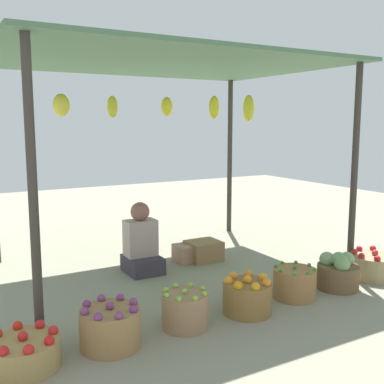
{
  "coord_description": "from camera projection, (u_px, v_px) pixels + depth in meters",
  "views": [
    {
      "loc": [
        -2.28,
        -4.58,
        1.64
      ],
      "look_at": [
        0.0,
        -0.58,
        0.95
      ],
      "focal_mm": 43.5,
      "sensor_mm": 36.0,
      "label": 1
    }
  ],
  "objects": [
    {
      "name": "ground_plane",
      "position": [
        167.0,
        268.0,
        5.3
      ],
      "size": [
        14.0,
        14.0,
        0.0
      ],
      "primitive_type": "plane",
      "color": "gray"
    },
    {
      "name": "market_stall_structure",
      "position": [
        165.0,
        76.0,
        4.98
      ],
      "size": [
        3.59,
        2.65,
        2.29
      ],
      "color": "#38332D",
      "rests_on": "ground"
    },
    {
      "name": "vendor_person",
      "position": [
        141.0,
        245.0,
        5.12
      ],
      "size": [
        0.36,
        0.44,
        0.78
      ],
      "color": "#3C3642",
      "rests_on": "ground"
    },
    {
      "name": "basket_red_tomatoes",
      "position": [
        24.0,
        353.0,
        3.12
      ],
      "size": [
        0.48,
        0.48,
        0.26
      ],
      "color": "#A6864E",
      "rests_on": "ground"
    },
    {
      "name": "basket_purple_onions",
      "position": [
        110.0,
        327.0,
        3.41
      ],
      "size": [
        0.45,
        0.45,
        0.35
      ],
      "color": "#9C7448",
      "rests_on": "ground"
    },
    {
      "name": "basket_limes",
      "position": [
        185.0,
        310.0,
        3.74
      ],
      "size": [
        0.38,
        0.38,
        0.33
      ],
      "color": "#9C7653",
      "rests_on": "ground"
    },
    {
      "name": "basket_oranges",
      "position": [
        247.0,
        297.0,
        4.02
      ],
      "size": [
        0.42,
        0.42,
        0.34
      ],
      "color": "olive",
      "rests_on": "ground"
    },
    {
      "name": "basket_green_chilies",
      "position": [
        294.0,
        283.0,
        4.38
      ],
      "size": [
        0.4,
        0.4,
        0.31
      ],
      "color": "#9D7042",
      "rests_on": "ground"
    },
    {
      "name": "basket_cabbages",
      "position": [
        338.0,
        273.0,
        4.62
      ],
      "size": [
        0.41,
        0.41,
        0.37
      ],
      "color": "brown",
      "rests_on": "ground"
    },
    {
      "name": "basket_red_apples",
      "position": [
        374.0,
        266.0,
        4.95
      ],
      "size": [
        0.5,
        0.5,
        0.31
      ],
      "color": "#9B865F",
      "rests_on": "ground"
    },
    {
      "name": "wooden_crate_near_vendor",
      "position": [
        192.0,
        252.0,
        5.57
      ],
      "size": [
        0.4,
        0.27,
        0.2
      ],
      "primitive_type": "cube",
      "color": "tan",
      "rests_on": "ground"
    },
    {
      "name": "wooden_crate_stacked_rear",
      "position": [
        204.0,
        251.0,
        5.58
      ],
      "size": [
        0.39,
        0.34,
        0.23
      ],
      "primitive_type": "cube",
      "color": "#977249",
      "rests_on": "ground"
    }
  ]
}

